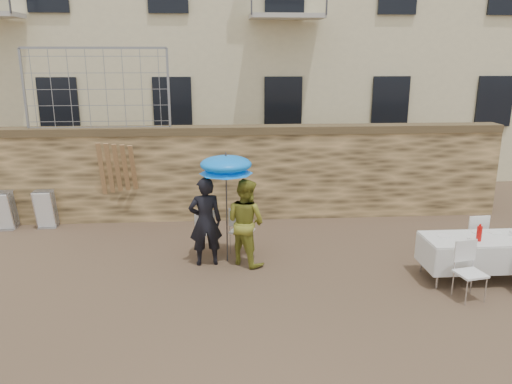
{
  "coord_description": "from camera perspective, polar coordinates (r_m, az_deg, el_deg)",
  "views": [
    {
      "loc": [
        -0.23,
        -6.67,
        3.85
      ],
      "look_at": [
        0.4,
        2.2,
        1.4
      ],
      "focal_mm": 35.0,
      "sensor_mm": 36.0,
      "label": 1
    }
  ],
  "objects": [
    {
      "name": "ground",
      "position": [
        7.7,
        -1.87,
        -14.59
      ],
      "size": [
        80.0,
        80.0,
        0.0
      ],
      "primitive_type": "plane",
      "color": "brown",
      "rests_on": "ground"
    },
    {
      "name": "stone_wall",
      "position": [
        11.99,
        -2.86,
        2.13
      ],
      "size": [
        13.0,
        0.5,
        2.2
      ],
      "primitive_type": "cube",
      "color": "olive",
      "rests_on": "ground"
    },
    {
      "name": "chain_link_fence",
      "position": [
        12.02,
        -17.72,
        11.12
      ],
      "size": [
        3.2,
        0.06,
        1.8
      ],
      "primitive_type": null,
      "color": "gray",
      "rests_on": "stone_wall"
    },
    {
      "name": "man_suit",
      "position": [
        9.35,
        -5.8,
        -3.39
      ],
      "size": [
        0.67,
        0.48,
        1.7
      ],
      "primitive_type": "imported",
      "rotation": [
        0.0,
        0.0,
        3.27
      ],
      "color": "black",
      "rests_on": "ground"
    },
    {
      "name": "woman_dress",
      "position": [
        9.36,
        -1.2,
        -3.43
      ],
      "size": [
        1.02,
        1.01,
        1.66
      ],
      "primitive_type": "imported",
      "rotation": [
        0.0,
        0.0,
        2.39
      ],
      "color": "gold",
      "rests_on": "ground"
    },
    {
      "name": "umbrella",
      "position": [
        9.17,
        -3.45,
        2.78
      ],
      "size": [
        1.0,
        1.0,
        1.96
      ],
      "color": "#3F3F44",
      "rests_on": "ground"
    },
    {
      "name": "couple_chair_left",
      "position": [
        9.99,
        -5.66,
        -4.39
      ],
      "size": [
        0.54,
        0.54,
        0.96
      ],
      "primitive_type": null,
      "rotation": [
        0.0,
        0.0,
        3.0
      ],
      "color": "white",
      "rests_on": "ground"
    },
    {
      "name": "couple_chair_right",
      "position": [
        9.99,
        -1.63,
        -4.31
      ],
      "size": [
        0.63,
        0.63,
        0.96
      ],
      "primitive_type": null,
      "rotation": [
        0.0,
        0.0,
        2.73
      ],
      "color": "white",
      "rests_on": "ground"
    },
    {
      "name": "banquet_table",
      "position": [
        9.62,
        24.68,
        -4.99
      ],
      "size": [
        2.1,
        0.85,
        0.78
      ],
      "color": "silver",
      "rests_on": "ground"
    },
    {
      "name": "soda_bottle",
      "position": [
        9.34,
        24.15,
        -4.37
      ],
      "size": [
        0.09,
        0.09,
        0.26
      ],
      "primitive_type": "cylinder",
      "color": "red",
      "rests_on": "banquet_table"
    },
    {
      "name": "table_chair_front_left",
      "position": [
        8.82,
        23.33,
        -8.4
      ],
      "size": [
        0.57,
        0.57,
        0.96
      ],
      "primitive_type": null,
      "rotation": [
        0.0,
        0.0,
        0.2
      ],
      "color": "white",
      "rests_on": "ground"
    },
    {
      "name": "table_chair_back",
      "position": [
        10.45,
        23.44,
        -4.73
      ],
      "size": [
        0.51,
        0.51,
        0.96
      ],
      "primitive_type": null,
      "rotation": [
        0.0,
        0.0,
        3.2
      ],
      "color": "white",
      "rests_on": "ground"
    },
    {
      "name": "chair_stack_left",
      "position": [
        12.78,
        -26.55,
        -1.65
      ],
      "size": [
        0.46,
        0.47,
        0.92
      ],
      "primitive_type": null,
      "color": "white",
      "rests_on": "ground"
    },
    {
      "name": "chair_stack_right",
      "position": [
        12.46,
        -22.73,
        -1.62
      ],
      "size": [
        0.46,
        0.4,
        0.92
      ],
      "primitive_type": null,
      "color": "white",
      "rests_on": "ground"
    },
    {
      "name": "wood_planks",
      "position": [
        11.96,
        -15.62,
        1.04
      ],
      "size": [
        0.7,
        0.2,
        2.0
      ],
      "primitive_type": null,
      "color": "#A37749",
      "rests_on": "ground"
    }
  ]
}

